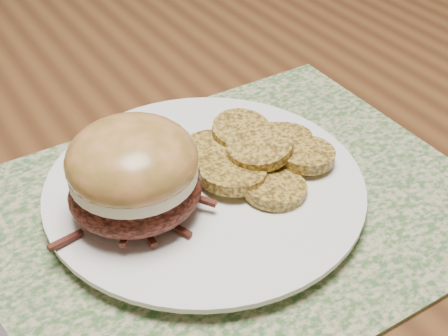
% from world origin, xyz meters
% --- Properties ---
extents(dining_table, '(1.50, 0.90, 0.75)m').
position_xyz_m(dining_table, '(0.00, 0.00, 0.67)').
color(dining_table, '#593519').
rests_on(dining_table, ground).
extents(placemat, '(0.45, 0.33, 0.00)m').
position_xyz_m(placemat, '(-0.28, -0.20, 0.75)').
color(placemat, '#3B6031').
rests_on(placemat, dining_table).
extents(dinner_plate, '(0.26, 0.26, 0.02)m').
position_xyz_m(dinner_plate, '(-0.28, -0.18, 0.76)').
color(dinner_plate, white).
rests_on(dinner_plate, placemat).
extents(pork_sandwich, '(0.12, 0.11, 0.08)m').
position_xyz_m(pork_sandwich, '(-0.34, -0.18, 0.81)').
color(pork_sandwich, black).
rests_on(pork_sandwich, dinner_plate).
extents(roasted_potatoes, '(0.15, 0.14, 0.03)m').
position_xyz_m(roasted_potatoes, '(-0.22, -0.18, 0.78)').
color(roasted_potatoes, '#AB8832').
rests_on(roasted_potatoes, dinner_plate).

